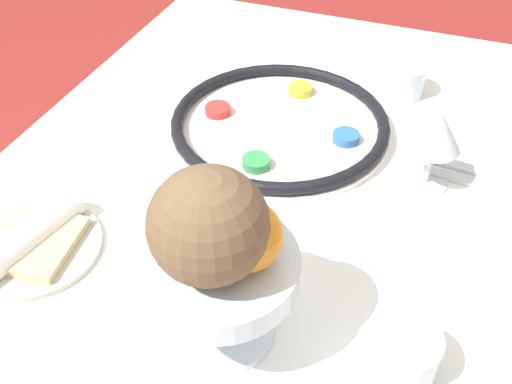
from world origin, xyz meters
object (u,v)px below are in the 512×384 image
(seder_plate, at_px, (280,124))
(napkin_roll, at_px, (21,242))
(bread_plate, at_px, (33,245))
(cup_mid, at_px, (402,353))
(fruit_stand, at_px, (219,278))
(coconut, at_px, (208,226))
(wine_glass, at_px, (437,133))
(orange_fruit, at_px, (247,236))
(cup_near, at_px, (403,79))

(seder_plate, distance_m, napkin_roll, 0.43)
(bread_plate, height_order, cup_mid, cup_mid)
(seder_plate, relative_size, napkin_roll, 1.87)
(fruit_stand, distance_m, bread_plate, 0.29)
(coconut, bearing_deg, napkin_roll, -97.09)
(seder_plate, relative_size, bread_plate, 1.99)
(seder_plate, bearing_deg, fruit_stand, 9.41)
(fruit_stand, bearing_deg, wine_glass, 152.96)
(orange_fruit, bearing_deg, coconut, -55.75)
(fruit_stand, xyz_separation_m, napkin_roll, (-0.02, -0.29, -0.07))
(wine_glass, height_order, coconut, coconut)
(wine_glass, bearing_deg, cup_mid, 3.63)
(fruit_stand, relative_size, orange_fruit, 2.35)
(wine_glass, height_order, napkin_roll, wine_glass)
(cup_near, xyz_separation_m, cup_mid, (0.56, 0.10, 0.00))
(orange_fruit, height_order, cup_mid, orange_fruit)
(wine_glass, distance_m, fruit_stand, 0.39)
(seder_plate, xyz_separation_m, bread_plate, (0.36, -0.22, -0.01))
(fruit_stand, relative_size, cup_near, 2.18)
(coconut, height_order, cup_mid, coconut)
(coconut, bearing_deg, bread_plate, -99.18)
(orange_fruit, relative_size, cup_near, 0.93)
(orange_fruit, xyz_separation_m, cup_mid, (-0.02, 0.17, -0.13))
(seder_plate, bearing_deg, coconut, 9.03)
(cup_mid, bearing_deg, cup_near, -169.93)
(fruit_stand, bearing_deg, coconut, -1.96)
(bread_plate, xyz_separation_m, cup_mid, (0.01, 0.48, 0.02))
(wine_glass, distance_m, cup_mid, 0.33)
(bread_plate, bearing_deg, fruit_stand, 83.68)
(wine_glass, relative_size, cup_mid, 1.60)
(seder_plate, distance_m, fruit_stand, 0.41)
(bread_plate, bearing_deg, wine_glass, 124.67)
(seder_plate, height_order, coconut, coconut)
(cup_near, bearing_deg, cup_mid, 10.07)
(coconut, distance_m, cup_near, 0.63)
(wine_glass, relative_size, orange_fruit, 1.73)
(bread_plate, bearing_deg, coconut, 80.82)
(wine_glass, xyz_separation_m, coconut, (0.36, -0.18, 0.09))
(seder_plate, distance_m, cup_near, 0.25)
(napkin_roll, distance_m, cup_near, 0.68)
(orange_fruit, bearing_deg, seder_plate, -166.27)
(wine_glass, distance_m, coconut, 0.41)
(coconut, height_order, napkin_roll, coconut)
(orange_fruit, relative_size, cup_mid, 0.93)
(cup_near, bearing_deg, orange_fruit, -6.74)
(orange_fruit, xyz_separation_m, napkin_roll, (-0.02, -0.32, -0.14))
(orange_fruit, bearing_deg, cup_mid, 95.43)
(bread_plate, relative_size, cup_mid, 2.28)
(fruit_stand, relative_size, coconut, 1.46)
(fruit_stand, height_order, cup_mid, fruit_stand)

